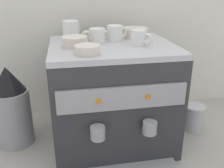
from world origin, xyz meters
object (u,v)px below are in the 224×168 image
ceramic_cup_2 (96,36)px  ceramic_cup_3 (115,33)px  ceramic_cup_0 (71,30)px  espresso_machine (112,95)px  ceramic_bowl_0 (87,50)px  coffee_grinder (12,108)px  milk_pitcher (194,117)px  ceramic_cup_1 (139,38)px  ceramic_bowl_3 (98,35)px  ceramic_bowl_2 (135,33)px  ceramic_bowl_1 (75,42)px

ceramic_cup_2 → ceramic_cup_3: size_ratio=1.03×
ceramic_cup_0 → ceramic_cup_2: ceramic_cup_0 is taller
espresso_machine → ceramic_bowl_0: ceramic_bowl_0 is taller
coffee_grinder → milk_pitcher: size_ratio=2.82×
ceramic_cup_1 → ceramic_bowl_3: (-0.15, 0.19, -0.02)m
ceramic_bowl_3 → coffee_grinder: (-0.42, -0.09, -0.30)m
ceramic_cup_2 → ceramic_bowl_2: 0.22m
ceramic_cup_2 → coffee_grinder: (-0.40, 0.03, -0.32)m
espresso_machine → ceramic_cup_2: (-0.06, 0.03, 0.27)m
ceramic_bowl_0 → ceramic_bowl_1: ceramic_bowl_1 is taller
espresso_machine → ceramic_cup_0: bearing=137.6°
ceramic_cup_0 → ceramic_bowl_1: (0.01, -0.17, -0.02)m
espresso_machine → ceramic_cup_0: (-0.16, 0.15, 0.28)m
milk_pitcher → espresso_machine: bearing=-178.5°
ceramic_bowl_0 → coffee_grinder: ceramic_bowl_0 is taller
ceramic_cup_2 → milk_pitcher: (0.50, -0.02, -0.44)m
ceramic_cup_1 → ceramic_cup_3: 0.13m
ceramic_cup_0 → milk_pitcher: bearing=-13.0°
ceramic_cup_2 → ceramic_cup_3: (0.09, 0.03, 0.00)m
ceramic_cup_0 → ceramic_bowl_1: bearing=-88.1°
ceramic_cup_0 → ceramic_cup_1: (0.27, -0.19, -0.01)m
ceramic_cup_2 → ceramic_cup_3: bearing=20.1°
ceramic_cup_0 → ceramic_bowl_2: size_ratio=0.89×
ceramic_bowl_0 → ceramic_cup_0: bearing=99.2°
ceramic_cup_2 → ceramic_bowl_3: ceramic_cup_2 is taller
coffee_grinder → milk_pitcher: 0.90m
coffee_grinder → ceramic_bowl_3: bearing=11.8°
ceramic_bowl_0 → coffee_grinder: bearing=150.1°
ceramic_bowl_3 → coffee_grinder: ceramic_bowl_3 is taller
ceramic_bowl_3 → milk_pitcher: size_ratio=0.73×
ceramic_cup_2 → ceramic_bowl_3: bearing=80.1°
ceramic_cup_1 → ceramic_bowl_3: 0.24m
ceramic_bowl_0 → ceramic_bowl_3: (0.07, 0.28, -0.00)m
ceramic_bowl_1 → coffee_grinder: (-0.30, 0.08, -0.31)m
ceramic_bowl_0 → ceramic_bowl_1: size_ratio=0.90×
ceramic_bowl_3 → espresso_machine: bearing=-73.8°
ceramic_cup_2 → milk_pitcher: bearing=-2.6°
ceramic_cup_3 → ceramic_cup_2: bearing=-159.9°
espresso_machine → milk_pitcher: (0.43, 0.01, -0.17)m
ceramic_cup_2 → ceramic_bowl_3: 0.12m
ceramic_cup_0 → ceramic_bowl_0: 0.29m
ceramic_cup_1 → ceramic_cup_0: bearing=144.5°
ceramic_bowl_0 → ceramic_bowl_1: 0.13m
ceramic_bowl_0 → coffee_grinder: 0.50m
ceramic_cup_1 → coffee_grinder: size_ratio=0.22×
coffee_grinder → milk_pitcher: (0.89, -0.05, -0.12)m
milk_pitcher → ceramic_bowl_0: bearing=-165.0°
ceramic_cup_1 → coffee_grinder: 0.66m
ceramic_cup_0 → ceramic_bowl_3: bearing=-0.6°
ceramic_bowl_1 → coffee_grinder: ceramic_bowl_1 is taller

